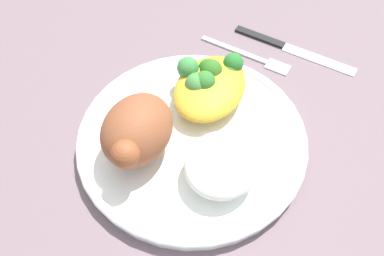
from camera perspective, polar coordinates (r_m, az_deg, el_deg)
ground_plane at (r=0.49m, az=0.00°, el=-2.21°), size 2.00×2.00×0.00m
plate at (r=0.48m, az=0.00°, el=-1.44°), size 0.28×0.28×0.02m
roasted_chicken at (r=0.43m, az=-8.05°, el=-0.42°), size 0.10×0.08×0.07m
rice_pile at (r=0.43m, az=4.32°, el=-5.29°), size 0.09×0.08×0.04m
mac_cheese_with_broccoli at (r=0.50m, az=2.47°, el=6.56°), size 0.12×0.09×0.04m
fork at (r=0.60m, az=8.39°, el=10.40°), size 0.03×0.14×0.01m
knife at (r=0.62m, az=13.11°, el=11.64°), size 0.03×0.19×0.01m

